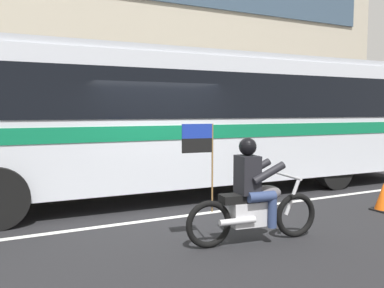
% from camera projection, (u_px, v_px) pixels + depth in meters
% --- Properties ---
extents(ground_plane, '(60.00, 60.00, 0.00)m').
position_uv_depth(ground_plane, '(161.00, 210.00, 7.75)').
color(ground_plane, black).
extents(sidewalk_curb, '(28.00, 3.80, 0.15)m').
position_uv_depth(sidewalk_curb, '(100.00, 171.00, 12.30)').
color(sidewalk_curb, '#B7B2A8').
rests_on(sidewalk_curb, ground_plane).
extents(lane_center_stripe, '(26.60, 0.14, 0.01)m').
position_uv_depth(lane_center_stripe, '(173.00, 217.00, 7.22)').
color(lane_center_stripe, silver).
rests_on(lane_center_stripe, ground_plane).
extents(office_building_facade, '(28.00, 0.89, 9.63)m').
position_uv_depth(office_building_facade, '(82.00, 30.00, 13.94)').
color(office_building_facade, '#B2A893').
rests_on(office_building_facade, ground_plane).
extents(transit_bus, '(12.98, 2.93, 3.22)m').
position_uv_depth(transit_bus, '(186.00, 114.00, 9.16)').
color(transit_bus, silver).
rests_on(transit_bus, ground_plane).
extents(motorcycle_with_rider, '(2.19, 0.66, 1.78)m').
position_uv_depth(motorcycle_with_rider, '(253.00, 198.00, 5.80)').
color(motorcycle_with_rider, black).
rests_on(motorcycle_with_rider, ground_plane).
extents(traffic_cone, '(0.36, 0.36, 0.55)m').
position_uv_depth(traffic_cone, '(383.00, 198.00, 7.69)').
color(traffic_cone, '#EA590F').
rests_on(traffic_cone, ground_plane).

